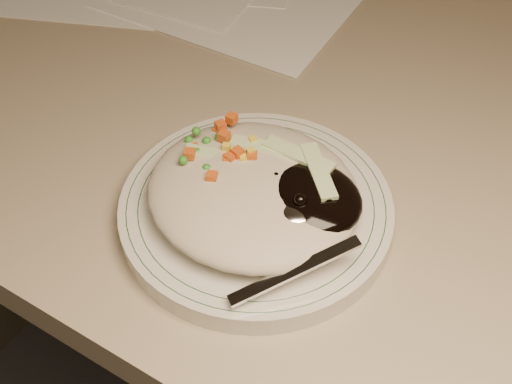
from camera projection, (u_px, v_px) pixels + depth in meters
The scene contains 4 objects.
desk at pixel (383, 261), 0.88m from camera, with size 1.40×0.70×0.74m.
plate at pixel (256, 211), 0.65m from camera, with size 0.25×0.25×0.02m, color silver.
plate_rim at pixel (256, 204), 0.64m from camera, with size 0.24×0.24×0.00m.
meal at pixel (260, 190), 0.63m from camera, with size 0.21×0.19×0.05m.
Camera 1 is at (0.15, 0.84, 1.24)m, focal length 50.00 mm.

